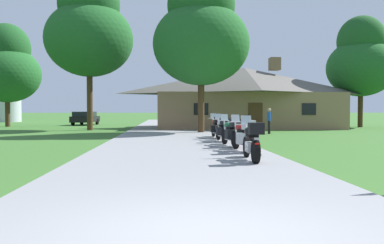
{
  "coord_description": "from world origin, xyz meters",
  "views": [
    {
      "loc": [
        -0.45,
        -4.43,
        1.51
      ],
      "look_at": [
        0.9,
        15.76,
        0.92
      ],
      "focal_mm": 36.5,
      "sensor_mm": 36.0,
      "label": 1
    }
  ],
  "objects_px": {
    "motorcycle_black_nearest_to_camera": "(252,141)",
    "tree_right_of_lodge": "(361,60)",
    "motorcycle_silver_fourth_in_row": "(222,130)",
    "bystander_blue_shirt_near_lodge": "(269,119)",
    "metal_silo_distant": "(8,93)",
    "parked_black_suv_far_left": "(85,118)",
    "motorcycle_red_second_in_row": "(244,136)",
    "tree_by_lodge_front": "(201,33)",
    "motorcycle_green_third_in_row": "(231,133)",
    "motorcycle_red_farthest_in_row": "(216,127)",
    "tree_left_far": "(7,67)",
    "tree_left_near": "(89,29)"
  },
  "relations": [
    {
      "from": "motorcycle_black_nearest_to_camera",
      "to": "tree_right_of_lodge",
      "type": "xyz_separation_m",
      "value": [
        15.14,
        23.17,
        5.46
      ]
    },
    {
      "from": "motorcycle_silver_fourth_in_row",
      "to": "bystander_blue_shirt_near_lodge",
      "type": "distance_m",
      "value": 7.75
    },
    {
      "from": "metal_silo_distant",
      "to": "parked_black_suv_far_left",
      "type": "height_order",
      "value": "metal_silo_distant"
    },
    {
      "from": "motorcycle_red_second_in_row",
      "to": "tree_by_lodge_front",
      "type": "bearing_deg",
      "value": 85.25
    },
    {
      "from": "bystander_blue_shirt_near_lodge",
      "to": "parked_black_suv_far_left",
      "type": "height_order",
      "value": "bystander_blue_shirt_near_lodge"
    },
    {
      "from": "motorcycle_silver_fourth_in_row",
      "to": "parked_black_suv_far_left",
      "type": "relative_size",
      "value": 0.44
    },
    {
      "from": "motorcycle_red_second_in_row",
      "to": "metal_silo_distant",
      "type": "relative_size",
      "value": 0.27
    },
    {
      "from": "motorcycle_green_third_in_row",
      "to": "parked_black_suv_far_left",
      "type": "bearing_deg",
      "value": 105.36
    },
    {
      "from": "parked_black_suv_far_left",
      "to": "bystander_blue_shirt_near_lodge",
      "type": "bearing_deg",
      "value": -41.9
    },
    {
      "from": "motorcycle_silver_fourth_in_row",
      "to": "parked_black_suv_far_left",
      "type": "bearing_deg",
      "value": 112.08
    },
    {
      "from": "bystander_blue_shirt_near_lodge",
      "to": "motorcycle_black_nearest_to_camera",
      "type": "bearing_deg",
      "value": 169.47
    },
    {
      "from": "motorcycle_black_nearest_to_camera",
      "to": "motorcycle_silver_fourth_in_row",
      "type": "distance_m",
      "value": 7.13
    },
    {
      "from": "motorcycle_red_farthest_in_row",
      "to": "tree_left_far",
      "type": "distance_m",
      "value": 24.97
    },
    {
      "from": "tree_left_near",
      "to": "parked_black_suv_far_left",
      "type": "height_order",
      "value": "tree_left_near"
    },
    {
      "from": "motorcycle_black_nearest_to_camera",
      "to": "tree_left_far",
      "type": "relative_size",
      "value": 0.22
    },
    {
      "from": "motorcycle_red_farthest_in_row",
      "to": "tree_left_far",
      "type": "xyz_separation_m",
      "value": [
        -17.54,
        17.05,
        5.01
      ]
    },
    {
      "from": "motorcycle_red_farthest_in_row",
      "to": "bystander_blue_shirt_near_lodge",
      "type": "distance_m",
      "value": 5.83
    },
    {
      "from": "motorcycle_silver_fourth_in_row",
      "to": "motorcycle_red_farthest_in_row",
      "type": "distance_m",
      "value": 2.38
    },
    {
      "from": "motorcycle_red_second_in_row",
      "to": "tree_left_near",
      "type": "relative_size",
      "value": 0.17
    },
    {
      "from": "motorcycle_green_third_in_row",
      "to": "tree_left_near",
      "type": "height_order",
      "value": "tree_left_near"
    },
    {
      "from": "tree_left_far",
      "to": "tree_by_lodge_front",
      "type": "xyz_separation_m",
      "value": [
        17.2,
        -11.65,
        1.08
      ]
    },
    {
      "from": "tree_left_near",
      "to": "motorcycle_silver_fourth_in_row",
      "type": "bearing_deg",
      "value": -55.07
    },
    {
      "from": "tree_right_of_lodge",
      "to": "metal_silo_distant",
      "type": "bearing_deg",
      "value": 153.87
    },
    {
      "from": "tree_left_far",
      "to": "metal_silo_distant",
      "type": "height_order",
      "value": "tree_left_far"
    },
    {
      "from": "tree_right_of_lodge",
      "to": "tree_left_near",
      "type": "relative_size",
      "value": 0.83
    },
    {
      "from": "motorcycle_black_nearest_to_camera",
      "to": "tree_left_far",
      "type": "bearing_deg",
      "value": 124.69
    },
    {
      "from": "motorcycle_red_farthest_in_row",
      "to": "tree_right_of_lodge",
      "type": "distance_m",
      "value": 20.97
    },
    {
      "from": "tree_right_of_lodge",
      "to": "motorcycle_black_nearest_to_camera",
      "type": "bearing_deg",
      "value": -123.17
    },
    {
      "from": "motorcycle_red_second_in_row",
      "to": "parked_black_suv_far_left",
      "type": "xyz_separation_m",
      "value": [
        -11.16,
        27.66,
        0.17
      ]
    },
    {
      "from": "motorcycle_green_third_in_row",
      "to": "motorcycle_red_second_in_row",
      "type": "bearing_deg",
      "value": -96.06
    },
    {
      "from": "motorcycle_silver_fourth_in_row",
      "to": "tree_by_lodge_front",
      "type": "bearing_deg",
      "value": 88.72
    },
    {
      "from": "tree_left_far",
      "to": "tree_right_of_lodge",
      "type": "bearing_deg",
      "value": -5.96
    },
    {
      "from": "motorcycle_green_third_in_row",
      "to": "tree_right_of_lodge",
      "type": "bearing_deg",
      "value": 42.95
    },
    {
      "from": "tree_left_far",
      "to": "motorcycle_silver_fourth_in_row",
      "type": "bearing_deg",
      "value": -47.98
    },
    {
      "from": "motorcycle_red_farthest_in_row",
      "to": "tree_left_far",
      "type": "relative_size",
      "value": 0.22
    },
    {
      "from": "tree_left_near",
      "to": "bystander_blue_shirt_near_lodge",
      "type": "bearing_deg",
      "value": -23.92
    },
    {
      "from": "parked_black_suv_far_left",
      "to": "motorcycle_red_second_in_row",
      "type": "bearing_deg",
      "value": -62.48
    },
    {
      "from": "motorcycle_silver_fourth_in_row",
      "to": "motorcycle_green_third_in_row",
      "type": "bearing_deg",
      "value": -93.26
    },
    {
      "from": "parked_black_suv_far_left",
      "to": "tree_by_lodge_front",
      "type": "bearing_deg",
      "value": -49.29
    },
    {
      "from": "motorcycle_red_second_in_row",
      "to": "tree_left_near",
      "type": "bearing_deg",
      "value": 110.51
    },
    {
      "from": "motorcycle_black_nearest_to_camera",
      "to": "motorcycle_red_farthest_in_row",
      "type": "xyz_separation_m",
      "value": [
        0.21,
        9.51,
        -0.01
      ]
    },
    {
      "from": "motorcycle_black_nearest_to_camera",
      "to": "tree_left_near",
      "type": "bearing_deg",
      "value": 114.89
    },
    {
      "from": "tree_right_of_lodge",
      "to": "tree_left_far",
      "type": "bearing_deg",
      "value": 174.04
    },
    {
      "from": "tree_left_near",
      "to": "parked_black_suv_far_left",
      "type": "xyz_separation_m",
      "value": [
        -2.57,
        10.88,
        -6.96
      ]
    },
    {
      "from": "motorcycle_red_second_in_row",
      "to": "bystander_blue_shirt_near_lodge",
      "type": "distance_m",
      "value": 11.89
    },
    {
      "from": "metal_silo_distant",
      "to": "parked_black_suv_far_left",
      "type": "xyz_separation_m",
      "value": [
        12.38,
        -11.83,
        -3.1
      ]
    },
    {
      "from": "tree_right_of_lodge",
      "to": "tree_by_lodge_front",
      "type": "distance_m",
      "value": 17.38
    },
    {
      "from": "parked_black_suv_far_left",
      "to": "tree_left_near",
      "type": "bearing_deg",
      "value": -71.17
    },
    {
      "from": "motorcycle_red_second_in_row",
      "to": "tree_right_of_lodge",
      "type": "relative_size",
      "value": 0.21
    },
    {
      "from": "motorcycle_red_second_in_row",
      "to": "tree_left_far",
      "type": "distance_m",
      "value": 30.21
    }
  ]
}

